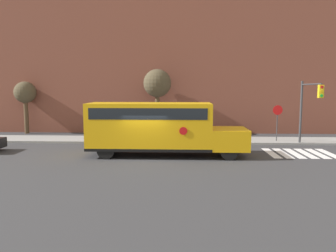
% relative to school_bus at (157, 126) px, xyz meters
% --- Properties ---
extents(ground_plane, '(60.00, 60.00, 0.00)m').
position_rel_school_bus_xyz_m(ground_plane, '(-0.61, -0.93, -1.78)').
color(ground_plane, '#333335').
extents(sidewalk_strip, '(44.00, 3.00, 0.15)m').
position_rel_school_bus_xyz_m(sidewalk_strip, '(-0.61, 5.57, -1.70)').
color(sidewalk_strip, gray).
rests_on(sidewalk_strip, ground).
extents(building_backdrop, '(32.00, 4.00, 12.46)m').
position_rel_school_bus_xyz_m(building_backdrop, '(-0.61, 12.07, 4.46)').
color(building_backdrop, brown).
rests_on(building_backdrop, ground).
extents(crosswalk_stripes, '(4.00, 3.20, 0.01)m').
position_rel_school_bus_xyz_m(crosswalk_stripes, '(8.77, 1.07, -1.77)').
color(crosswalk_stripes, white).
rests_on(crosswalk_stripes, ground).
extents(school_bus, '(9.32, 2.57, 3.14)m').
position_rel_school_bus_xyz_m(school_bus, '(0.00, 0.00, 0.00)').
color(school_bus, '#EAA80F').
rests_on(school_bus, ground).
extents(stop_sign, '(0.70, 0.10, 2.78)m').
position_rel_school_bus_xyz_m(stop_sign, '(8.45, 5.04, 0.06)').
color(stop_sign, '#38383A').
rests_on(stop_sign, ground).
extents(traffic_light, '(0.28, 3.42, 4.52)m').
position_rel_school_bus_xyz_m(traffic_light, '(9.90, 3.17, 1.27)').
color(traffic_light, '#38383A').
rests_on(traffic_light, ground).
extents(tree_near_sidewalk, '(2.37, 2.37, 5.64)m').
position_rel_school_bus_xyz_m(tree_near_sidewalk, '(-0.67, 8.69, 2.58)').
color(tree_near_sidewalk, brown).
rests_on(tree_near_sidewalk, ground).
extents(tree_far_sidewalk, '(1.90, 1.90, 4.63)m').
position_rel_school_bus_xyz_m(tree_far_sidewalk, '(-12.46, 9.31, 1.77)').
color(tree_far_sidewalk, brown).
rests_on(tree_far_sidewalk, ground).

